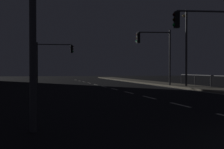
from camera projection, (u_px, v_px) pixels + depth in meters
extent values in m
plane|color=black|center=(127.00, 92.00, 22.86)|extent=(112.00, 112.00, 0.00)
cube|color=gray|center=(216.00, 90.00, 24.55)|extent=(2.73, 77.00, 0.14)
cube|color=silver|center=(180.00, 105.00, 14.61)|extent=(0.14, 2.00, 0.01)
cube|color=silver|center=(149.00, 97.00, 18.50)|extent=(0.14, 2.00, 0.01)
cube|color=silver|center=(129.00, 93.00, 22.38)|extent=(0.14, 2.00, 0.01)
cube|color=silver|center=(115.00, 89.00, 26.26)|extent=(0.14, 2.00, 0.01)
cube|color=silver|center=(104.00, 87.00, 30.15)|extent=(0.14, 2.00, 0.01)
cube|color=silver|center=(96.00, 85.00, 34.03)|extent=(0.14, 2.00, 0.01)
cube|color=silver|center=(89.00, 83.00, 37.91)|extent=(0.14, 2.00, 0.01)
cube|color=silver|center=(84.00, 82.00, 41.80)|extent=(0.14, 2.00, 0.01)
cube|color=silver|center=(80.00, 81.00, 45.68)|extent=(0.14, 2.00, 0.01)
cube|color=silver|center=(76.00, 80.00, 49.56)|extent=(0.14, 2.00, 0.01)
cube|color=silver|center=(169.00, 87.00, 29.02)|extent=(0.14, 53.00, 0.01)
cylinder|color=#4C4C51|center=(170.00, 58.00, 30.07)|extent=(0.16, 0.16, 5.14)
cylinder|color=#38383D|center=(154.00, 32.00, 29.87)|extent=(2.96, 0.50, 0.11)
cube|color=black|center=(138.00, 38.00, 29.72)|extent=(0.32, 0.37, 0.95)
sphere|color=black|center=(137.00, 35.00, 29.70)|extent=(0.20, 0.20, 0.20)
sphere|color=black|center=(137.00, 38.00, 29.70)|extent=(0.20, 0.20, 0.20)
sphere|color=#19D84C|center=(137.00, 41.00, 29.70)|extent=(0.20, 0.20, 0.20)
cylinder|color=#2D3033|center=(37.00, 63.00, 38.66)|extent=(0.16, 0.16, 4.86)
cylinder|color=#2D3033|center=(55.00, 44.00, 38.95)|extent=(4.08, 0.45, 0.11)
cube|color=black|center=(72.00, 49.00, 39.28)|extent=(0.31, 0.36, 0.95)
sphere|color=black|center=(73.00, 47.00, 39.30)|extent=(0.20, 0.20, 0.20)
sphere|color=black|center=(73.00, 49.00, 39.31)|extent=(0.20, 0.20, 0.20)
sphere|color=#19D84C|center=(73.00, 51.00, 39.31)|extent=(0.20, 0.20, 0.20)
cylinder|color=#4C4C51|center=(216.00, 11.00, 19.11)|extent=(4.67, 0.77, 0.11)
cube|color=black|center=(177.00, 20.00, 18.88)|extent=(0.32, 0.38, 0.95)
sphere|color=black|center=(174.00, 15.00, 18.86)|extent=(0.20, 0.20, 0.20)
sphere|color=black|center=(174.00, 20.00, 18.86)|extent=(0.20, 0.20, 0.20)
sphere|color=#19D84C|center=(174.00, 25.00, 18.87)|extent=(0.20, 0.20, 0.20)
cylinder|color=#38383D|center=(186.00, 48.00, 28.93)|extent=(0.18, 0.18, 6.77)
cylinder|color=#38383D|center=(186.00, 13.00, 29.70)|extent=(0.71, 1.57, 0.10)
ellipsoid|color=#F9D172|center=(185.00, 16.00, 30.52)|extent=(0.56, 0.36, 0.24)
cylinder|color=#38383D|center=(33.00, 2.00, 8.26)|extent=(0.18, 0.18, 6.66)
cylinder|color=#59595E|center=(211.00, 81.00, 27.51)|extent=(0.09, 0.09, 0.95)
cylinder|color=#59595E|center=(195.00, 80.00, 30.21)|extent=(0.09, 0.09, 0.95)
cylinder|color=#59595E|center=(181.00, 79.00, 32.91)|extent=(0.09, 0.09, 0.95)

